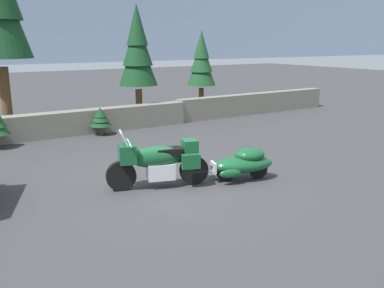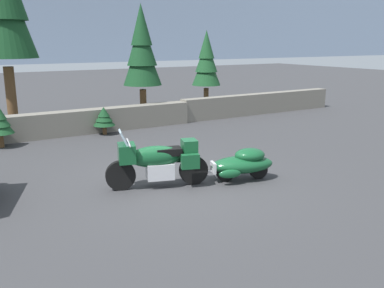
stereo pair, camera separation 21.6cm
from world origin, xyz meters
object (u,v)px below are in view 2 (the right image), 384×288
at_px(pine_tree_secondary, 206,61).
at_px(pine_tree_far_right, 142,49).
at_px(touring_motorcycle, 157,160).
at_px(car_shaped_trailer, 243,163).

relative_size(pine_tree_secondary, pine_tree_far_right, 0.80).
relative_size(touring_motorcycle, car_shaped_trailer, 1.02).
distance_m(pine_tree_secondary, pine_tree_far_right, 3.98).
relative_size(touring_motorcycle, pine_tree_far_right, 0.49).
height_order(car_shaped_trailer, pine_tree_far_right, pine_tree_far_right).
relative_size(car_shaped_trailer, pine_tree_secondary, 0.60).
distance_m(car_shaped_trailer, pine_tree_far_right, 8.31).
bearing_deg(car_shaped_trailer, pine_tree_secondary, 61.72).
xyz_separation_m(pine_tree_secondary, pine_tree_far_right, (-3.77, -1.15, 0.58)).
distance_m(touring_motorcycle, pine_tree_far_right, 8.17).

